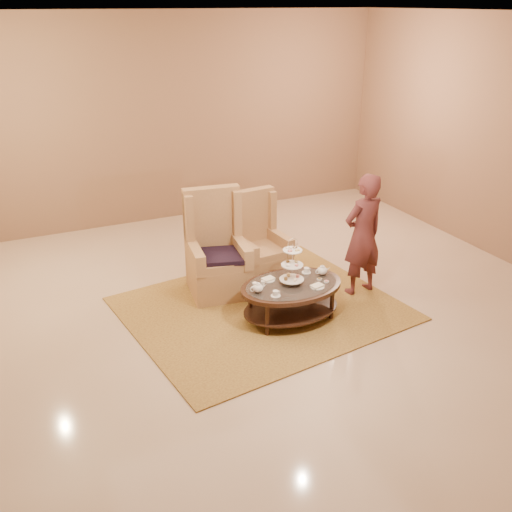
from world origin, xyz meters
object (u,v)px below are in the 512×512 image
armchair_left (217,258)px  person (363,235)px  armchair_right (258,249)px  tea_table (291,290)px

armchair_left → person: (1.71, -0.86, 0.36)m
person → armchair_right: bearing=-51.0°
armchair_left → armchair_right: size_ratio=1.12×
tea_table → armchair_left: bearing=115.3°
armchair_left → person: person is taller
armchair_left → armchair_right: (0.68, 0.15, -0.06)m
armchair_right → person: person is taller
tea_table → person: bearing=10.7°
tea_table → armchair_right: armchair_right is taller
armchair_left → tea_table: bearing=-56.2°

